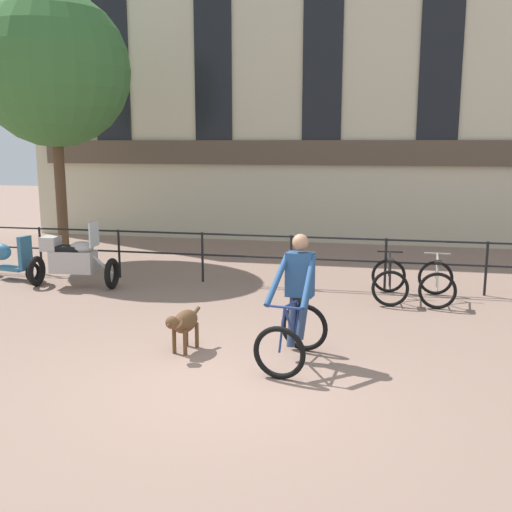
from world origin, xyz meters
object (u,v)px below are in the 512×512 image
object	(u,v)px
parked_motorcycle	(73,260)
parked_scooter	(9,258)
dog	(184,323)
parked_bicycle_mid_left	(436,283)
parked_bicycle_near_lamp	(389,280)
cyclist_with_bike	(296,306)

from	to	relation	value
parked_motorcycle	parked_scooter	distance (m)	1.76
dog	parked_motorcycle	bearing A→B (deg)	147.98
parked_motorcycle	parked_bicycle_mid_left	distance (m)	7.10
parked_motorcycle	parked_bicycle_mid_left	size ratio (longest dim) A/B	1.55
parked_scooter	parked_bicycle_near_lamp	bearing A→B (deg)	-78.91
parked_motorcycle	parked_bicycle_mid_left	xyz separation A→B (m)	(7.09, 0.37, -0.20)
parked_bicycle_mid_left	parked_scooter	world-z (taller)	parked_scooter
parked_motorcycle	parked_scooter	xyz separation A→B (m)	(-1.71, 0.40, -0.10)
parked_motorcycle	parked_bicycle_near_lamp	bearing A→B (deg)	-90.59
cyclist_with_bike	parked_motorcycle	size ratio (longest dim) A/B	0.96
parked_scooter	parked_bicycle_mid_left	bearing A→B (deg)	-78.89
parked_motorcycle	parked_scooter	world-z (taller)	parked_motorcycle
parked_bicycle_mid_left	parked_scooter	size ratio (longest dim) A/B	0.86
dog	parked_scooter	world-z (taller)	parked_scooter
parked_bicycle_near_lamp	parked_bicycle_mid_left	xyz separation A→B (m)	(0.84, 0.00, 0.00)
cyclist_with_bike	parked_bicycle_mid_left	size ratio (longest dim) A/B	1.49
cyclist_with_bike	parked_scooter	xyz separation A→B (m)	(-6.70, 3.57, -0.30)
cyclist_with_bike	parked_bicycle_near_lamp	xyz separation A→B (m)	(1.25, 3.54, -0.41)
cyclist_with_bike	parked_bicycle_mid_left	distance (m)	4.13
cyclist_with_bike	parked_scooter	world-z (taller)	cyclist_with_bike
cyclist_with_bike	parked_bicycle_mid_left	xyz separation A→B (m)	(2.10, 3.54, -0.41)
cyclist_with_bike	dog	distance (m)	1.61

